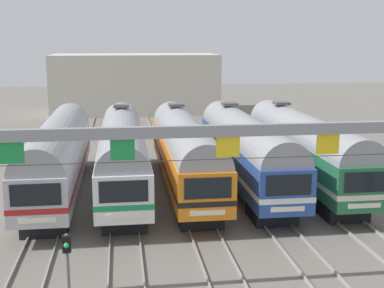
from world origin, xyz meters
name	(u,v)px	position (x,y,z in m)	size (l,w,h in m)	color
ground_plane	(185,190)	(0.00, 0.00, 0.00)	(160.00, 160.00, 0.00)	slate
track_bed	(163,140)	(0.00, 17.00, 0.07)	(17.40, 70.00, 0.15)	gray
commuter_train_stainless	(58,153)	(-7.95, -0.01, 2.69)	(2.88, 18.06, 4.77)	#B2B5BA
commuter_train_white	(122,151)	(-3.97, 0.00, 2.69)	(2.88, 18.06, 5.05)	white
commuter_train_orange	(185,149)	(0.00, 0.00, 2.69)	(2.88, 18.06, 5.05)	orange
commuter_train_blue	(245,148)	(3.97, 0.00, 2.69)	(2.88, 18.06, 5.05)	#284C9E
commuter_train_green	(303,146)	(7.95, 0.00, 2.69)	(2.88, 18.06, 5.05)	#236B42
catenary_gantry	(228,157)	(0.00, -13.50, 5.23)	(21.13, 0.44, 6.97)	gray
yard_signal_mast	(67,260)	(-5.96, -15.27, 2.16)	(0.28, 0.35, 3.11)	#59595E
maintenance_building	(135,83)	(-2.02, 37.97, 3.86)	(21.65, 10.00, 7.71)	beige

